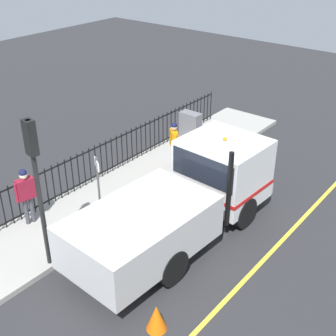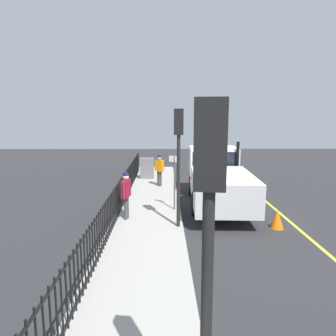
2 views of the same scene
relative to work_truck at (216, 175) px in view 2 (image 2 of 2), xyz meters
name	(u,v)px [view 2 (image 2 of 2)]	position (x,y,z in m)	size (l,w,h in m)	color
ground_plane	(226,221)	(0.05, 2.57, -1.28)	(50.48, 50.48, 0.00)	#2B2B2D
sidewalk_slab	(147,219)	(3.02, 2.57, -1.21)	(2.58, 22.94, 0.16)	#A3A099
lane_marking	(288,220)	(-2.34, 2.57, -1.28)	(0.12, 20.65, 0.01)	yellow
work_truck	(216,175)	(0.00, 0.00, 0.00)	(2.64, 6.82, 2.75)	white
worker_standing	(159,167)	(2.63, -2.63, -0.08)	(0.51, 0.48, 1.71)	orange
pedestrian_distant	(126,190)	(3.78, 2.74, -0.04)	(0.32, 0.64, 1.77)	maroon
iron_fence	(118,200)	(4.12, 2.57, -0.48)	(0.04, 19.54, 1.28)	black
traffic_light_near	(179,144)	(1.90, 3.55, 1.71)	(0.33, 0.25, 4.00)	black
traffic_light_mid	(208,220)	(1.96, 10.94, 1.68)	(0.33, 0.25, 3.95)	black
utility_cabinet	(147,168)	(3.42, -4.70, -0.51)	(0.84, 0.45, 1.24)	slate
traffic_cone	(277,219)	(-1.60, 3.39, -0.95)	(0.47, 0.47, 0.67)	orange
street_sign	(174,175)	(1.96, 1.60, 0.29)	(0.44, 0.29, 2.27)	#4C4C4C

